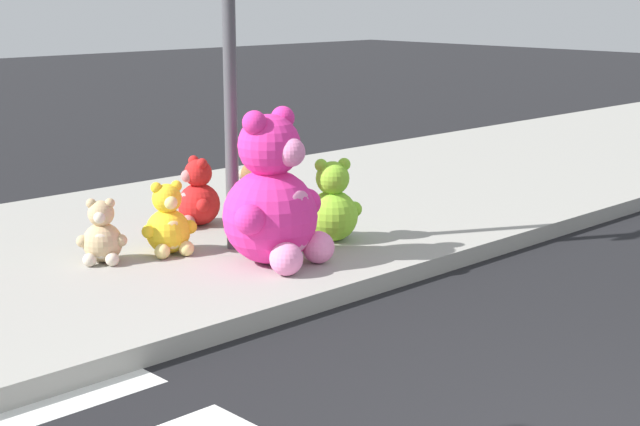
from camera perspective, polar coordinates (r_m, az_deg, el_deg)
sidewalk at (r=8.24m, az=-14.15°, el=-2.76°), size 28.00×4.40×0.15m
sign_pole at (r=7.84m, az=-5.46°, el=9.96°), size 0.56×0.11×3.20m
plush_pink_large at (r=7.52m, az=-2.80°, el=0.62°), size 0.95×0.87×1.24m
plush_red at (r=8.88m, az=-7.40°, el=0.90°), size 0.45×0.49×0.64m
plush_brown at (r=9.01m, az=-4.09°, el=1.03°), size 0.42×0.43×0.60m
plush_tan at (r=7.80m, az=-12.95°, el=-1.41°), size 0.37×0.38×0.52m
plush_lime at (r=8.27m, az=0.72°, el=0.33°), size 0.51×0.53×0.73m
plush_yellow at (r=7.95m, az=-9.08°, el=-0.72°), size 0.45×0.43×0.61m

